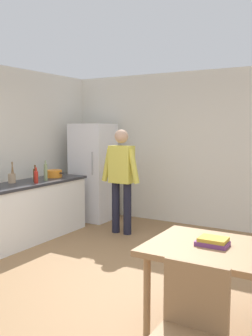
# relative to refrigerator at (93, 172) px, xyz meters

# --- Properties ---
(ground_plane) EXTENTS (14.00, 14.00, 0.00)m
(ground_plane) POSITION_rel_refrigerator_xyz_m (1.90, -2.40, -0.90)
(ground_plane) COLOR #936D47
(wall_back) EXTENTS (6.40, 0.12, 2.70)m
(wall_back) POSITION_rel_refrigerator_xyz_m (1.90, 0.60, 0.45)
(wall_back) COLOR silver
(wall_back) RESTS_ON ground_plane
(kitchen_counter) EXTENTS (0.64, 2.20, 0.90)m
(kitchen_counter) POSITION_rel_refrigerator_xyz_m (-0.10, -1.60, -0.45)
(kitchen_counter) COLOR white
(kitchen_counter) RESTS_ON ground_plane
(refrigerator) EXTENTS (0.70, 0.67, 1.80)m
(refrigerator) POSITION_rel_refrigerator_xyz_m (0.00, 0.00, 0.00)
(refrigerator) COLOR white
(refrigerator) RESTS_ON ground_plane
(person) EXTENTS (0.70, 0.22, 1.70)m
(person) POSITION_rel_refrigerator_xyz_m (0.95, -0.55, 0.08)
(person) COLOR #1E1E2D
(person) RESTS_ON ground_plane
(dining_table) EXTENTS (1.40, 0.90, 0.75)m
(dining_table) POSITION_rel_refrigerator_xyz_m (3.30, -2.70, -0.23)
(dining_table) COLOR #9E754C
(dining_table) RESTS_ON ground_plane
(chair) EXTENTS (0.42, 0.42, 0.91)m
(chair) POSITION_rel_refrigerator_xyz_m (3.30, -3.67, -0.37)
(chair) COLOR #9E754C
(chair) RESTS_ON ground_plane
(cooking_pot) EXTENTS (0.40, 0.28, 0.12)m
(cooking_pot) POSITION_rel_refrigerator_xyz_m (-0.14, -0.94, 0.06)
(cooking_pot) COLOR orange
(cooking_pot) RESTS_ON kitchen_counter
(utensil_jar) EXTENTS (0.11, 0.11, 0.32)m
(utensil_jar) POSITION_rel_refrigerator_xyz_m (-0.25, -1.75, 0.08)
(utensil_jar) COLOR tan
(utensil_jar) RESTS_ON kitchen_counter
(bottle_sauce_red) EXTENTS (0.06, 0.06, 0.24)m
(bottle_sauce_red) POSITION_rel_refrigerator_xyz_m (0.08, -1.59, 0.10)
(bottle_sauce_red) COLOR #B22319
(bottle_sauce_red) RESTS_ON kitchen_counter
(bottle_vinegar_tall) EXTENTS (0.06, 0.06, 0.32)m
(bottle_vinegar_tall) POSITION_rel_refrigerator_xyz_m (0.02, -1.31, 0.14)
(bottle_vinegar_tall) COLOR gray
(bottle_vinegar_tall) RESTS_ON kitchen_counter
(bottle_beer_brown) EXTENTS (0.06, 0.06, 0.26)m
(bottle_beer_brown) POSITION_rel_refrigerator_xyz_m (-0.05, -1.47, 0.11)
(bottle_beer_brown) COLOR #5B3314
(bottle_beer_brown) RESTS_ON kitchen_counter
(book_stack) EXTENTS (0.26, 0.18, 0.07)m
(book_stack) POSITION_rel_refrigerator_xyz_m (3.13, -2.69, -0.12)
(book_stack) COLOR #753D7F
(book_stack) RESTS_ON dining_table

